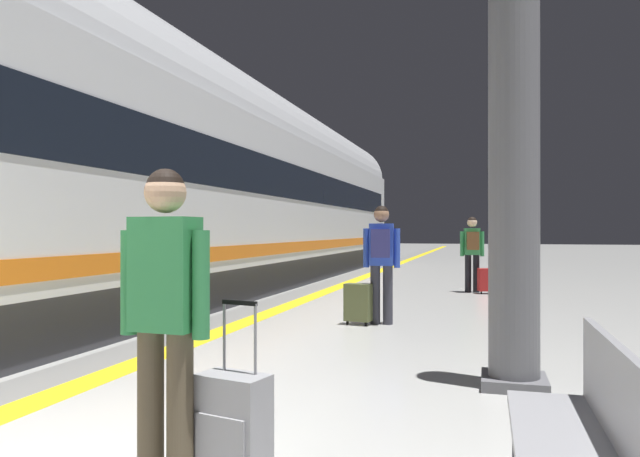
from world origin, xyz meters
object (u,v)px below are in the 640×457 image
platform_pillar (514,193)px  high_speed_train (207,178)px  rolling_suitcase_foreground (233,426)px  passenger_near (381,254)px  suitcase_mid (487,280)px  traveller_foreground (165,303)px  suitcase_near (358,302)px  platform_bench (585,449)px  passenger_mid (472,248)px

platform_pillar → high_speed_train: bearing=135.0°
rolling_suitcase_foreground → passenger_near: size_ratio=0.57×
rolling_suitcase_foreground → suitcase_mid: 10.62m
passenger_near → platform_pillar: 3.67m
traveller_foreground → suitcase_near: size_ratio=2.85×
traveller_foreground → platform_bench: bearing=-4.1°
suitcase_mid → platform_pillar: (0.23, -7.96, 1.42)m
traveller_foreground → passenger_near: 5.85m
suitcase_mid → rolling_suitcase_foreground: bearing=-97.1°
traveller_foreground → suitcase_mid: bearing=81.1°
traveller_foreground → platform_bench: (2.06, -0.15, -0.52)m
high_speed_train → passenger_mid: (5.42, 2.20, -1.50)m
traveller_foreground → passenger_near: bearing=88.4°
passenger_mid → platform_pillar: 8.21m
passenger_near → passenger_mid: size_ratio=1.04×
high_speed_train → suitcase_mid: size_ratio=53.54×
rolling_suitcase_foreground → platform_pillar: platform_pillar is taller
high_speed_train → rolling_suitcase_foreground: high_speed_train is taller
passenger_near → suitcase_near: bearing=-156.5°
rolling_suitcase_foreground → passenger_near: 5.79m
platform_bench → suitcase_near: bearing=110.7°
high_speed_train → rolling_suitcase_foreground: 9.86m
platform_pillar → rolling_suitcase_foreground: bearing=-120.9°
passenger_near → platform_bench: size_ratio=1.03×
passenger_near → platform_bench: bearing=-72.5°
high_speed_train → platform_bench: bearing=-55.1°
high_speed_train → passenger_near: size_ratio=16.91×
passenger_near → suitcase_mid: size_ratio=3.17×
passenger_mid → passenger_near: bearing=-103.3°
traveller_foreground → passenger_mid: size_ratio=1.02×
rolling_suitcase_foreground → platform_bench: size_ratio=0.59×
passenger_near → suitcase_mid: passenger_near is taller
passenger_near → platform_bench: (1.89, -5.99, -0.57)m
high_speed_train → passenger_near: 5.28m
passenger_near → suitcase_near: (-0.32, -0.14, -0.71)m
rolling_suitcase_foreground → suitcase_mid: rolling_suitcase_foreground is taller
rolling_suitcase_foreground → suitcase_near: size_ratio=1.67×
rolling_suitcase_foreground → platform_bench: rolling_suitcase_foreground is taller
high_speed_train → suitcase_near: size_ratio=49.10×
passenger_mid → platform_bench: size_ratio=0.99×
platform_pillar → platform_bench: size_ratio=2.12×
suitcase_near → platform_pillar: bearing=-55.8°
rolling_suitcase_foreground → passenger_mid: size_ratio=0.60×
rolling_suitcase_foreground → passenger_mid: bearing=84.7°
traveller_foreground → rolling_suitcase_foreground: (0.35, 0.10, -0.66)m
traveller_foreground → platform_pillar: (1.89, 2.68, 0.73)m
high_speed_train → traveller_foreground: high_speed_train is taller
platform_pillar → platform_bench: (0.16, -2.83, -1.25)m
traveller_foreground → suitcase_near: (-0.16, 5.71, -0.67)m
rolling_suitcase_foreground → suitcase_mid: (1.31, 10.54, -0.03)m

